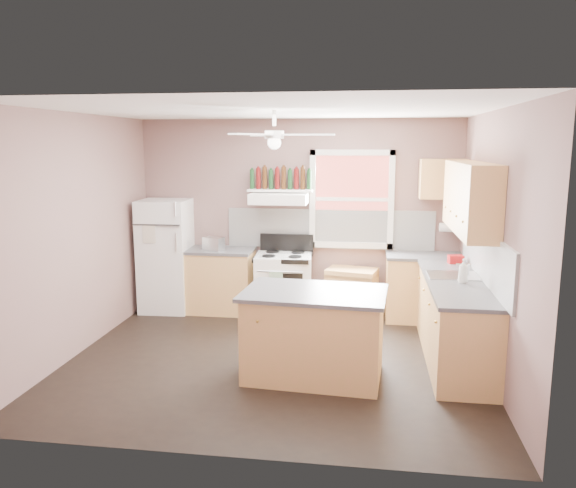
# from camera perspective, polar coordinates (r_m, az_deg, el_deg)

# --- Properties ---
(floor) EXTENTS (4.50, 4.50, 0.00)m
(floor) POSITION_cam_1_polar(r_m,az_deg,el_deg) (6.36, -1.30, -11.61)
(floor) COLOR black
(floor) RESTS_ON ground
(ceiling) EXTENTS (4.50, 4.50, 0.00)m
(ceiling) POSITION_cam_1_polar(r_m,az_deg,el_deg) (5.92, -1.41, 13.46)
(ceiling) COLOR white
(ceiling) RESTS_ON ground
(wall_back) EXTENTS (4.50, 0.05, 2.70)m
(wall_back) POSITION_cam_1_polar(r_m,az_deg,el_deg) (7.98, 1.05, 2.89)
(wall_back) COLOR #755853
(wall_back) RESTS_ON ground
(wall_right) EXTENTS (0.05, 4.00, 2.70)m
(wall_right) POSITION_cam_1_polar(r_m,az_deg,el_deg) (6.05, 20.41, -0.08)
(wall_right) COLOR #755853
(wall_right) RESTS_ON ground
(wall_left) EXTENTS (0.05, 4.00, 2.70)m
(wall_left) POSITION_cam_1_polar(r_m,az_deg,el_deg) (6.75, -20.78, 0.90)
(wall_left) COLOR #755853
(wall_left) RESTS_ON ground
(backsplash_back) EXTENTS (2.90, 0.03, 0.55)m
(backsplash_back) POSITION_cam_1_polar(r_m,az_deg,el_deg) (7.92, 4.24, 1.53)
(backsplash_back) COLOR white
(backsplash_back) RESTS_ON wall_back
(backsplash_right) EXTENTS (0.03, 2.60, 0.55)m
(backsplash_right) POSITION_cam_1_polar(r_m,az_deg,el_deg) (6.36, 19.40, -1.15)
(backsplash_right) COLOR white
(backsplash_right) RESTS_ON wall_right
(window_view) EXTENTS (1.00, 0.02, 1.20)m
(window_view) POSITION_cam_1_polar(r_m,az_deg,el_deg) (7.85, 6.47, 4.54)
(window_view) COLOR brown
(window_view) RESTS_ON wall_back
(window_frame) EXTENTS (1.16, 0.07, 1.36)m
(window_frame) POSITION_cam_1_polar(r_m,az_deg,el_deg) (7.82, 6.47, 4.53)
(window_frame) COLOR white
(window_frame) RESTS_ON wall_back
(refrigerator) EXTENTS (0.70, 0.68, 1.58)m
(refrigerator) POSITION_cam_1_polar(r_m,az_deg,el_deg) (8.15, -12.29, -1.16)
(refrigerator) COLOR white
(refrigerator) RESTS_ON floor
(base_cabinet_left) EXTENTS (0.90, 0.60, 0.86)m
(base_cabinet_left) POSITION_cam_1_polar(r_m,az_deg,el_deg) (8.03, -6.81, -3.81)
(base_cabinet_left) COLOR tan
(base_cabinet_left) RESTS_ON floor
(counter_left) EXTENTS (0.92, 0.62, 0.04)m
(counter_left) POSITION_cam_1_polar(r_m,az_deg,el_deg) (7.94, -6.87, -0.66)
(counter_left) COLOR #444446
(counter_left) RESTS_ON base_cabinet_left
(toaster) EXTENTS (0.32, 0.25, 0.18)m
(toaster) POSITION_cam_1_polar(r_m,az_deg,el_deg) (7.85, -7.56, 0.03)
(toaster) COLOR silver
(toaster) RESTS_ON counter_left
(stove) EXTENTS (0.81, 0.70, 0.86)m
(stove) POSITION_cam_1_polar(r_m,az_deg,el_deg) (7.77, -0.45, -4.21)
(stove) COLOR white
(stove) RESTS_ON floor
(range_hood) EXTENTS (0.78, 0.50, 0.14)m
(range_hood) POSITION_cam_1_polar(r_m,az_deg,el_deg) (7.71, -0.90, 4.66)
(range_hood) COLOR white
(range_hood) RESTS_ON wall_back
(bottle_shelf) EXTENTS (0.90, 0.26, 0.03)m
(bottle_shelf) POSITION_cam_1_polar(r_m,az_deg,el_deg) (7.82, -0.76, 5.47)
(bottle_shelf) COLOR white
(bottle_shelf) RESTS_ON range_hood
(cart) EXTENTS (0.74, 0.58, 0.66)m
(cart) POSITION_cam_1_polar(r_m,az_deg,el_deg) (7.84, 6.47, -4.89)
(cart) COLOR tan
(cart) RESTS_ON floor
(base_cabinet_corner) EXTENTS (1.00, 0.60, 0.86)m
(base_cabinet_corner) POSITION_cam_1_polar(r_m,az_deg,el_deg) (7.81, 13.61, -4.44)
(base_cabinet_corner) COLOR tan
(base_cabinet_corner) RESTS_ON floor
(base_cabinet_right) EXTENTS (0.60, 2.20, 0.86)m
(base_cabinet_right) POSITION_cam_1_polar(r_m,az_deg,el_deg) (6.50, 16.52, -7.55)
(base_cabinet_right) COLOR tan
(base_cabinet_right) RESTS_ON floor
(counter_corner) EXTENTS (1.02, 0.62, 0.04)m
(counter_corner) POSITION_cam_1_polar(r_m,az_deg,el_deg) (7.71, 13.75, -1.20)
(counter_corner) COLOR #444446
(counter_corner) RESTS_ON base_cabinet_corner
(counter_right) EXTENTS (0.62, 2.22, 0.04)m
(counter_right) POSITION_cam_1_polar(r_m,az_deg,el_deg) (6.37, 16.64, -3.69)
(counter_right) COLOR #444446
(counter_right) RESTS_ON base_cabinet_right
(sink) EXTENTS (0.55, 0.45, 0.03)m
(sink) POSITION_cam_1_polar(r_m,az_deg,el_deg) (6.56, 16.39, -3.15)
(sink) COLOR silver
(sink) RESTS_ON counter_right
(faucet) EXTENTS (0.03, 0.03, 0.14)m
(faucet) POSITION_cam_1_polar(r_m,az_deg,el_deg) (6.57, 17.81, -2.54)
(faucet) COLOR silver
(faucet) RESTS_ON sink
(upper_cabinet_right) EXTENTS (0.33, 1.80, 0.76)m
(upper_cabinet_right) POSITION_cam_1_polar(r_m,az_deg,el_deg) (6.45, 18.02, 4.51)
(upper_cabinet_right) COLOR tan
(upper_cabinet_right) RESTS_ON wall_right
(upper_cabinet_corner) EXTENTS (0.60, 0.33, 0.52)m
(upper_cabinet_corner) POSITION_cam_1_polar(r_m,az_deg,el_deg) (7.73, 15.46, 6.39)
(upper_cabinet_corner) COLOR tan
(upper_cabinet_corner) RESTS_ON wall_back
(paper_towel) EXTENTS (0.26, 0.12, 0.12)m
(paper_towel) POSITION_cam_1_polar(r_m,az_deg,el_deg) (7.84, 16.08, 1.63)
(paper_towel) COLOR white
(paper_towel) RESTS_ON wall_back
(island) EXTENTS (1.40, 0.95, 0.86)m
(island) POSITION_cam_1_polar(r_m,az_deg,el_deg) (5.80, 2.67, -9.29)
(island) COLOR tan
(island) RESTS_ON floor
(island_top) EXTENTS (1.49, 1.03, 0.04)m
(island_top) POSITION_cam_1_polar(r_m,az_deg,el_deg) (5.66, 2.71, -4.99)
(island_top) COLOR #444446
(island_top) RESTS_ON island
(ceiling_fan_hub) EXTENTS (0.20, 0.20, 0.08)m
(ceiling_fan_hub) POSITION_cam_1_polar(r_m,az_deg,el_deg) (5.91, -1.40, 11.04)
(ceiling_fan_hub) COLOR white
(ceiling_fan_hub) RESTS_ON ceiling
(soap_bottle) EXTENTS (0.13, 0.13, 0.26)m
(soap_bottle) POSITION_cam_1_polar(r_m,az_deg,el_deg) (6.23, 17.37, -2.62)
(soap_bottle) COLOR silver
(soap_bottle) RESTS_ON counter_right
(red_caddy) EXTENTS (0.20, 0.15, 0.10)m
(red_caddy) POSITION_cam_1_polar(r_m,az_deg,el_deg) (7.24, 16.68, -1.50)
(red_caddy) COLOR #A70E0F
(red_caddy) RESTS_ON counter_right
(wine_bottles) EXTENTS (0.86, 0.06, 0.31)m
(wine_bottles) POSITION_cam_1_polar(r_m,az_deg,el_deg) (7.80, -0.76, 6.64)
(wine_bottles) COLOR #143819
(wine_bottles) RESTS_ON bottle_shelf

